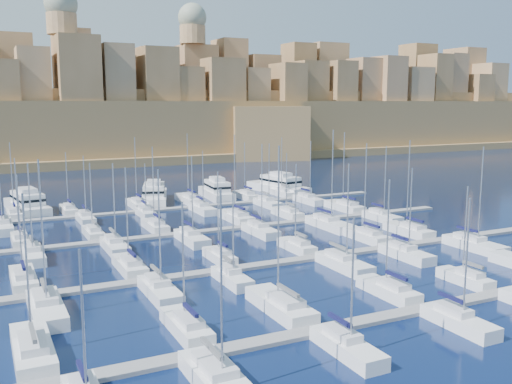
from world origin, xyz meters
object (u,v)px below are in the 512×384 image
motor_yacht_a (27,204)px  motor_yacht_d (279,185)px  sailboat_4 (466,278)px  motor_yacht_b (154,195)px  sailboat_0 (33,350)px  sailboat_2 (281,305)px  motor_yacht_c (217,191)px

motor_yacht_a → motor_yacht_d: same height
sailboat_4 → motor_yacht_b: size_ratio=0.68×
sailboat_0 → motor_yacht_d: size_ratio=0.76×
sailboat_2 → motor_yacht_d: (37.52, 70.14, 0.94)m
sailboat_0 → motor_yacht_a: sailboat_0 is taller
sailboat_2 → motor_yacht_b: sailboat_2 is taller
sailboat_2 → motor_yacht_c: sailboat_2 is taller
motor_yacht_b → motor_yacht_c: size_ratio=1.17×
sailboat_0 → motor_yacht_b: 76.10m
sailboat_0 → motor_yacht_c: bearing=56.9°
motor_yacht_b → sailboat_4: bearing=-76.0°
motor_yacht_a → sailboat_4: bearing=-58.6°
motor_yacht_c → motor_yacht_b: bearing=175.8°
sailboat_4 → motor_yacht_a: size_ratio=0.67×
sailboat_2 → motor_yacht_d: 79.55m
sailboat_4 → motor_yacht_c: 70.16m
motor_yacht_d → motor_yacht_c: bearing=-174.6°
motor_yacht_a → motor_yacht_b: (25.65, -0.13, 0.00)m
motor_yacht_b → motor_yacht_d: bearing=1.0°
sailboat_0 → motor_yacht_a: (4.93, 69.81, 0.97)m
sailboat_2 → sailboat_4: (24.28, -1.53, -0.07)m
motor_yacht_c → motor_yacht_d: same height
motor_yacht_a → motor_yacht_b: same height
sailboat_0 → motor_yacht_c: size_ratio=0.94×
motor_yacht_c → motor_yacht_d: (16.84, 1.60, 0.00)m
sailboat_4 → motor_yacht_c: size_ratio=0.79×
sailboat_4 → motor_yacht_a: sailboat_4 is taller
motor_yacht_a → motor_yacht_d: size_ratio=0.95×
motor_yacht_a → motor_yacht_c: 39.80m
sailboat_2 → motor_yacht_b: 69.89m
sailboat_2 → motor_yacht_b: (6.54, 69.58, 0.94)m
sailboat_2 → sailboat_4: sailboat_2 is taller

